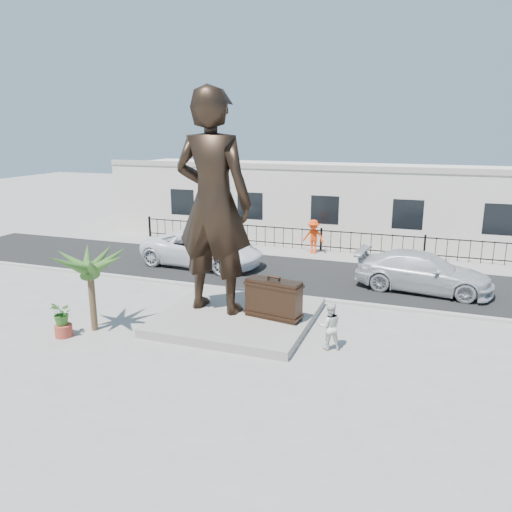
% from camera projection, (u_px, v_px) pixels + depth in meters
% --- Properties ---
extents(ground, '(100.00, 100.00, 0.00)m').
position_uv_depth(ground, '(235.00, 338.00, 16.35)').
color(ground, '#9E9991').
rests_on(ground, ground).
extents(street, '(40.00, 7.00, 0.01)m').
position_uv_depth(street, '(299.00, 273.00, 23.64)').
color(street, black).
rests_on(street, ground).
extents(curb, '(40.00, 0.25, 0.12)m').
position_uv_depth(curb, '(277.00, 295.00, 20.43)').
color(curb, '#A5A399').
rests_on(curb, ground).
extents(far_sidewalk, '(40.00, 2.50, 0.02)m').
position_uv_depth(far_sidewalk, '(318.00, 254.00, 27.28)').
color(far_sidewalk, '#9E9991').
rests_on(far_sidewalk, ground).
extents(plinth, '(5.20, 5.20, 0.30)m').
position_uv_depth(plinth, '(238.00, 316.00, 17.84)').
color(plinth, gray).
rests_on(plinth, ground).
extents(fence, '(22.00, 0.10, 1.20)m').
position_uv_depth(fence, '(321.00, 240.00, 27.87)').
color(fence, black).
rests_on(fence, ground).
extents(building, '(28.00, 7.00, 4.40)m').
position_uv_depth(building, '(336.00, 202.00, 31.30)').
color(building, silver).
rests_on(building, ground).
extents(statue, '(2.94, 2.03, 7.75)m').
position_uv_depth(statue, '(213.00, 203.00, 17.19)').
color(statue, black).
rests_on(statue, plinth).
extents(suitcase, '(2.01, 0.93, 1.36)m').
position_uv_depth(suitcase, '(274.00, 299.00, 17.13)').
color(suitcase, black).
rests_on(suitcase, plinth).
extents(tourist, '(0.89, 0.79, 1.50)m').
position_uv_depth(tourist, '(330.00, 326.00, 15.39)').
color(tourist, silver).
rests_on(tourist, ground).
extents(car_white, '(6.31, 3.30, 1.70)m').
position_uv_depth(car_white, '(203.00, 249.00, 24.80)').
color(car_white, white).
rests_on(car_white, street).
extents(car_silver, '(5.76, 2.81, 1.62)m').
position_uv_depth(car_silver, '(423.00, 272.00, 20.96)').
color(car_silver, silver).
rests_on(car_silver, street).
extents(worker, '(1.28, 0.84, 1.86)m').
position_uv_depth(worker, '(313.00, 237.00, 27.16)').
color(worker, '#FF420D').
rests_on(worker, far_sidewalk).
extents(palm_tree, '(1.80, 1.80, 3.20)m').
position_uv_depth(palm_tree, '(95.00, 330.00, 17.03)').
color(palm_tree, '#2D531E').
rests_on(palm_tree, ground).
extents(planter, '(0.56, 0.56, 0.40)m').
position_uv_depth(planter, '(64.00, 331.00, 16.44)').
color(planter, '#A23B2B').
rests_on(planter, ground).
extents(shrub, '(0.92, 0.87, 0.81)m').
position_uv_depth(shrub, '(62.00, 313.00, 16.29)').
color(shrub, '#326822').
rests_on(shrub, planter).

